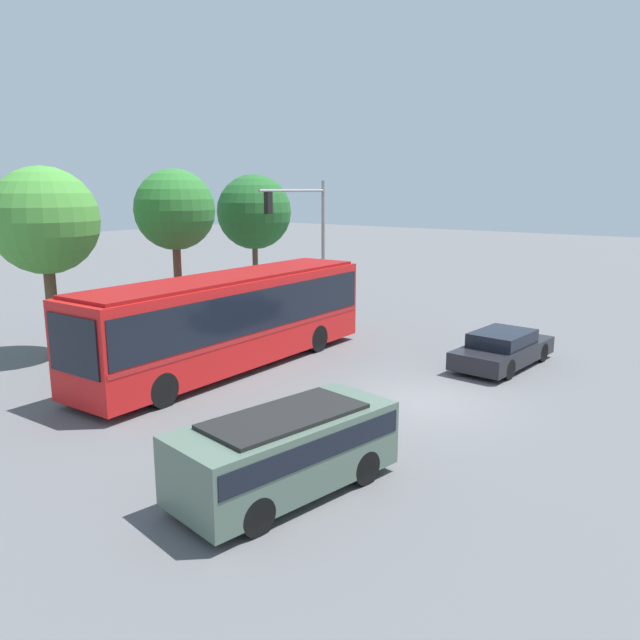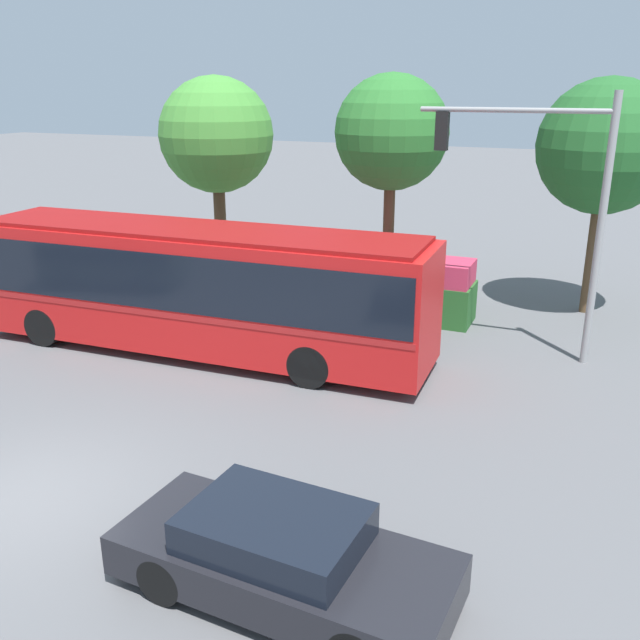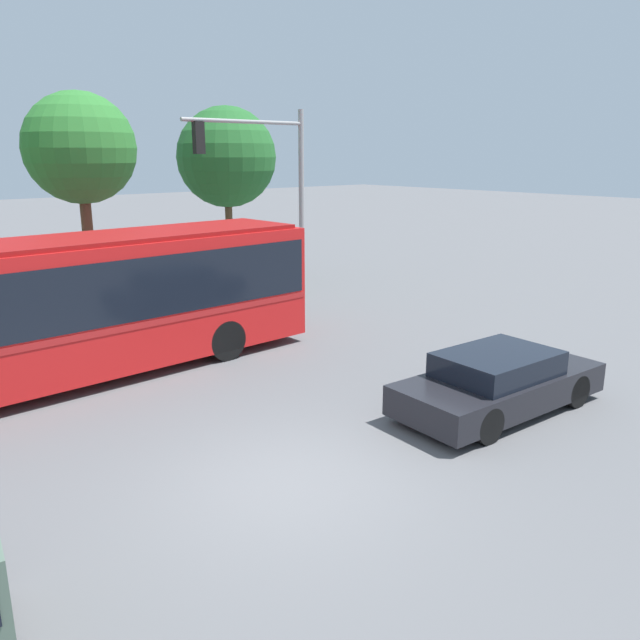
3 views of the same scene
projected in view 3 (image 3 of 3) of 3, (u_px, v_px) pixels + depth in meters
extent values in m
plane|color=#5B5B5E|center=(289.00, 484.00, 9.73)|extent=(140.00, 140.00, 0.00)
cube|color=red|center=(65.00, 309.00, 13.75)|extent=(11.78, 2.87, 2.81)
cube|color=black|center=(63.00, 288.00, 13.63)|extent=(11.55, 2.90, 1.35)
cube|color=#B21E1E|center=(67.00, 324.00, 13.83)|extent=(11.67, 2.89, 0.14)
cube|color=maroon|center=(58.00, 242.00, 13.38)|extent=(11.31, 2.65, 0.10)
cylinder|color=black|center=(226.00, 340.00, 15.49)|extent=(1.01, 0.33, 1.00)
cylinder|color=black|center=(180.00, 323.00, 17.03)|extent=(1.01, 0.33, 1.00)
cube|color=black|center=(499.00, 388.00, 12.40)|extent=(4.60, 2.09, 0.58)
cube|color=black|center=(497.00, 364.00, 12.20)|extent=(2.34, 1.74, 0.46)
cylinder|color=black|center=(509.00, 370.00, 13.87)|extent=(0.68, 0.26, 0.67)
cylinder|color=black|center=(576.00, 391.00, 12.63)|extent=(0.68, 0.26, 0.67)
cylinder|color=black|center=(421.00, 398.00, 12.26)|extent=(0.68, 0.26, 0.67)
cylinder|color=black|center=(487.00, 425.00, 11.03)|extent=(0.68, 0.26, 0.67)
cylinder|color=gray|center=(302.00, 208.00, 21.19)|extent=(0.18, 0.18, 6.30)
cylinder|color=gray|center=(245.00, 122.00, 19.14)|extent=(4.33, 0.12, 0.12)
cube|color=black|center=(199.00, 138.00, 18.24)|extent=(0.30, 0.22, 0.90)
cylinder|color=red|center=(196.00, 127.00, 18.25)|extent=(0.18, 0.02, 0.18)
cylinder|color=yellow|center=(196.00, 138.00, 18.33)|extent=(0.18, 0.02, 0.18)
cylinder|color=green|center=(197.00, 149.00, 18.41)|extent=(0.18, 0.02, 0.18)
cube|color=#286028|center=(104.00, 303.00, 19.09)|extent=(6.55, 1.39, 1.14)
cube|color=#CC3351|center=(102.00, 274.00, 18.86)|extent=(6.42, 1.32, 0.64)
cylinder|color=brown|center=(90.00, 251.00, 20.08)|extent=(0.34, 0.34, 3.87)
sphere|color=#2D752D|center=(80.00, 148.00, 19.28)|extent=(3.37, 3.37, 3.37)
cylinder|color=brown|center=(230.00, 239.00, 24.52)|extent=(0.28, 0.28, 3.45)
sphere|color=#236028|center=(227.00, 157.00, 23.74)|extent=(3.72, 3.72, 3.72)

